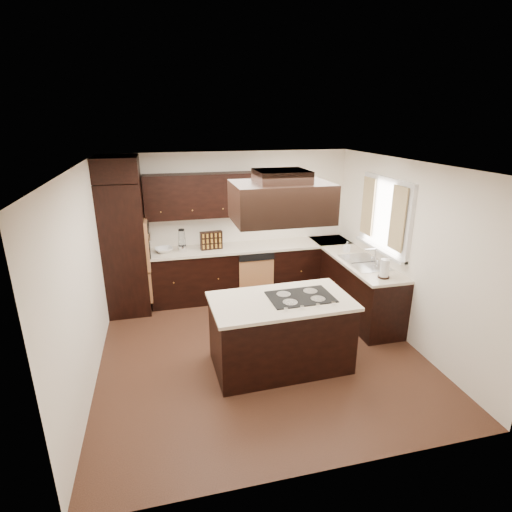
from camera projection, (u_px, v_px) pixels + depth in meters
name	position (u px, v px, depth m)	size (l,w,h in m)	color
floor	(259.00, 349.00, 5.52)	(4.20, 4.20, 0.02)	brown
ceiling	(260.00, 164.00, 4.70)	(4.20, 4.20, 0.02)	white
wall_back	(230.00, 224.00, 7.05)	(4.20, 0.02, 2.50)	white
wall_front	(324.00, 353.00, 3.17)	(4.20, 0.02, 2.50)	white
wall_left	(84.00, 279.00, 4.64)	(0.02, 4.20, 2.50)	white
wall_right	(406.00, 252.00, 5.58)	(0.02, 4.20, 2.50)	white
oven_column	(125.00, 248.00, 6.34)	(0.65, 0.75, 2.12)	black
wall_oven_face	(148.00, 243.00, 6.40)	(0.05, 0.62, 0.78)	#C07E4B
base_cabinets_back	(236.00, 273.00, 7.03)	(2.93, 0.60, 0.88)	black
base_cabinets_right	(351.00, 283.00, 6.60)	(0.60, 2.40, 0.88)	black
countertop_back	(236.00, 248.00, 6.87)	(2.93, 0.63, 0.04)	beige
countertop_right	(353.00, 257.00, 6.45)	(0.63, 2.40, 0.04)	beige
upper_cabinets	(206.00, 195.00, 6.60)	(2.00, 0.34, 0.72)	black
dishwasher_front	(256.00, 280.00, 6.84)	(0.60, 0.05, 0.72)	#C07E4B
window_frame	(385.00, 215.00, 5.94)	(0.06, 1.32, 1.12)	white
window_pane	(387.00, 215.00, 5.95)	(0.00, 1.20, 1.00)	white
curtain_left	(398.00, 219.00, 5.53)	(0.02, 0.34, 0.90)	beige
curtain_right	(368.00, 206.00, 6.30)	(0.02, 0.34, 0.90)	beige
sink_rim	(364.00, 262.00, 6.12)	(0.52, 0.84, 0.01)	silver
island	(280.00, 334.00, 5.03)	(1.67, 0.91, 0.88)	black
island_top	(281.00, 301.00, 4.88)	(1.73, 0.97, 0.04)	beige
cooktop	(301.00, 297.00, 4.94)	(0.79, 0.53, 0.01)	black
range_hood	(281.00, 202.00, 4.33)	(1.05, 0.72, 0.42)	black
hood_duct	(281.00, 176.00, 4.24)	(0.55, 0.50, 0.13)	black
blender_base	(182.00, 249.00, 6.63)	(0.15, 0.15, 0.10)	silver
blender_pitcher	(182.00, 238.00, 6.57)	(0.13, 0.13, 0.26)	silver
spice_rack	(211.00, 240.00, 6.71)	(0.37, 0.09, 0.31)	black
mixing_bowl	(164.00, 250.00, 6.60)	(0.29, 0.29, 0.07)	white
soap_bottle	(347.00, 247.00, 6.57)	(0.08, 0.08, 0.18)	white
paper_towel	(384.00, 269.00, 5.50)	(0.12, 0.12, 0.27)	white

